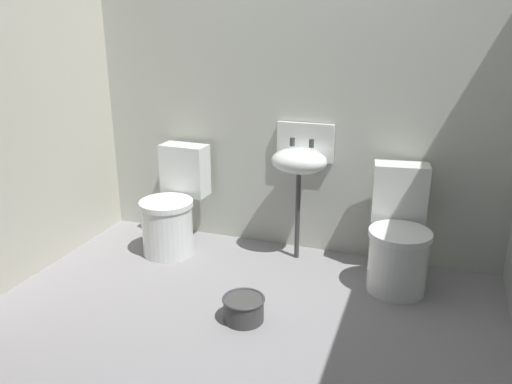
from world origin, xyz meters
The scene contains 7 objects.
ground_plane centered at (0.00, 0.00, -0.04)m, with size 3.49×2.50×0.08m, color gray.
wall_back centered at (0.00, 1.10, 1.09)m, with size 3.49×0.10×2.18m, color #BABDAF.
wall_left centered at (-1.60, 0.10, 1.09)m, with size 0.10×2.30×2.18m, color beige.
toilet_left centered at (-0.83, 0.70, 0.32)m, with size 0.42×0.61×0.78m.
toilet_right centered at (0.84, 0.70, 0.32)m, with size 0.46×0.64×0.78m.
sink centered at (0.11, 0.89, 0.75)m, with size 0.42×0.35×0.99m.
bucket centered at (0.03, -0.06, 0.08)m, with size 0.26×0.26×0.15m.
Camera 1 is at (0.98, -2.50, 1.71)m, focal length 35.69 mm.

